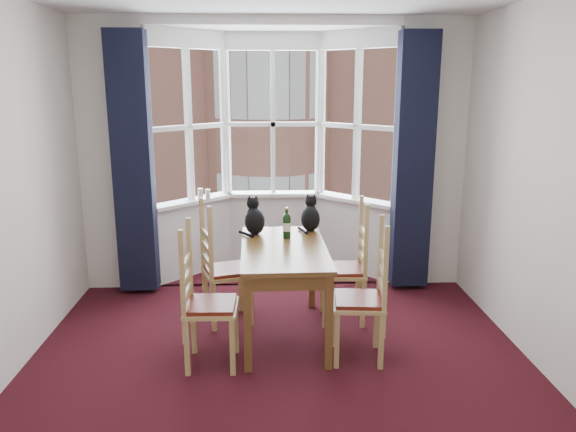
{
  "coord_description": "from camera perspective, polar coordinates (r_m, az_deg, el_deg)",
  "views": [
    {
      "loc": [
        -0.1,
        -3.57,
        2.17
      ],
      "look_at": [
        0.09,
        1.05,
        1.05
      ],
      "focal_mm": 35.0,
      "sensor_mm": 36.0,
      "label": 1
    }
  ],
  "objects": [
    {
      "name": "floor",
      "position": [
        4.18,
        -0.71,
        -17.65
      ],
      "size": [
        4.5,
        4.5,
        0.0
      ],
      "primitive_type": "plane",
      "color": "black",
      "rests_on": "ground"
    },
    {
      "name": "wall_near",
      "position": [
        1.54,
        1.76,
        -16.57
      ],
      "size": [
        4.0,
        0.0,
        4.0
      ],
      "primitive_type": "plane",
      "rotation": [
        -1.57,
        0.0,
        0.0
      ],
      "color": "silver",
      "rests_on": "floor"
    },
    {
      "name": "wall_back_pier_left",
      "position": [
        6.08,
        -17.24,
        5.72
      ],
      "size": [
        0.7,
        0.12,
        2.8
      ],
      "primitive_type": "cube",
      "color": "silver",
      "rests_on": "floor"
    },
    {
      "name": "wall_back_pier_right",
      "position": [
        6.13,
        14.29,
        5.98
      ],
      "size": [
        0.7,
        0.12,
        2.8
      ],
      "primitive_type": "cube",
      "color": "silver",
      "rests_on": "floor"
    },
    {
      "name": "bay_window",
      "position": [
        6.37,
        -1.49,
        6.67
      ],
      "size": [
        2.76,
        0.94,
        2.8
      ],
      "color": "white",
      "rests_on": "floor"
    },
    {
      "name": "curtain_left",
      "position": [
        5.85,
        -15.46,
        5.07
      ],
      "size": [
        0.38,
        0.22,
        2.6
      ],
      "primitive_type": "cube",
      "color": "black",
      "rests_on": "floor"
    },
    {
      "name": "curtain_right",
      "position": [
        5.9,
        12.61,
        5.3
      ],
      "size": [
        0.38,
        0.22,
        2.6
      ],
      "primitive_type": "cube",
      "color": "black",
      "rests_on": "floor"
    },
    {
      "name": "dining_table",
      "position": [
        4.78,
        -0.42,
        -4.39
      ],
      "size": [
        0.74,
        1.35,
        0.8
      ],
      "color": "brown",
      "rests_on": "floor"
    },
    {
      "name": "chair_left_near",
      "position": [
        4.42,
        -8.98,
        -9.16
      ],
      "size": [
        0.41,
        0.43,
        0.92
      ],
      "color": "tan",
      "rests_on": "floor"
    },
    {
      "name": "chair_left_far",
      "position": [
        5.14,
        -7.21,
        -5.79
      ],
      "size": [
        0.51,
        0.52,
        0.92
      ],
      "color": "tan",
      "rests_on": "floor"
    },
    {
      "name": "chair_right_near",
      "position": [
        4.51,
        8.32,
        -8.67
      ],
      "size": [
        0.44,
        0.46,
        0.92
      ],
      "color": "tan",
      "rests_on": "floor"
    },
    {
      "name": "chair_right_far",
      "position": [
        5.19,
        6.57,
        -5.59
      ],
      "size": [
        0.41,
        0.43,
        0.92
      ],
      "color": "tan",
      "rests_on": "floor"
    },
    {
      "name": "cat_left",
      "position": [
        5.12,
        -3.42,
        -0.34
      ],
      "size": [
        0.23,
        0.29,
        0.35
      ],
      "color": "black",
      "rests_on": "dining_table"
    },
    {
      "name": "cat_right",
      "position": [
        5.24,
        2.3,
        -0.06
      ],
      "size": [
        0.2,
        0.27,
        0.34
      ],
      "color": "black",
      "rests_on": "dining_table"
    },
    {
      "name": "wine_bottle",
      "position": [
        4.97,
        -0.12,
        -0.9
      ],
      "size": [
        0.07,
        0.07,
        0.28
      ],
      "color": "black",
      "rests_on": "dining_table"
    },
    {
      "name": "candle_tall",
      "position": [
        6.34,
        -8.89,
        2.21
      ],
      "size": [
        0.06,
        0.06,
        0.13
      ],
      "primitive_type": "cylinder",
      "color": "white",
      "rests_on": "bay_window"
    },
    {
      "name": "candle_short",
      "position": [
        6.36,
        -8.15,
        2.2
      ],
      "size": [
        0.06,
        0.06,
        0.11
      ],
      "primitive_type": "cylinder",
      "color": "white",
      "rests_on": "bay_window"
    },
    {
      "name": "street",
      "position": [
        36.74,
        -2.18,
        0.77
      ],
      "size": [
        80.0,
        80.0,
        0.0
      ],
      "primitive_type": "plane",
      "color": "#333335",
      "rests_on": "ground"
    },
    {
      "name": "tenement_building",
      "position": [
        17.59,
        -2.11,
        11.75
      ],
      "size": [
        18.4,
        7.8,
        15.2
      ],
      "color": "#AC6C58",
      "rests_on": "street"
    }
  ]
}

